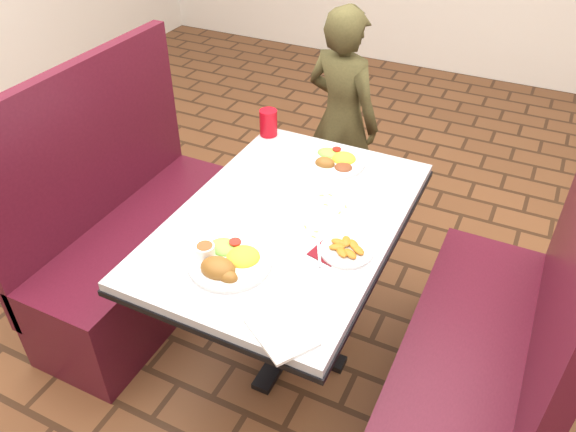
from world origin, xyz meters
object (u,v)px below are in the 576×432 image
(booth_bench_right, at_px, (480,362))
(plantain_plate, at_px, (346,250))
(near_dinner_plate, at_px, (228,258))
(red_tumbler, at_px, (268,123))
(diner_person, at_px, (342,120))
(dining_table, at_px, (288,236))
(far_dinner_plate, at_px, (336,159))
(booth_bench_left, at_px, (137,242))

(booth_bench_right, distance_m, plantain_plate, 0.69)
(near_dinner_plate, height_order, plantain_plate, near_dinner_plate)
(booth_bench_right, xyz_separation_m, red_tumbler, (-1.16, 0.53, 0.48))
(diner_person, height_order, near_dinner_plate, diner_person)
(dining_table, distance_m, plantain_plate, 0.31)
(dining_table, xyz_separation_m, near_dinner_plate, (-0.06, -0.34, 0.13))
(far_dinner_plate, bearing_deg, dining_table, -92.41)
(near_dinner_plate, distance_m, red_tumbler, 0.92)
(plantain_plate, bearing_deg, dining_table, 160.03)
(booth_bench_left, xyz_separation_m, plantain_plate, (1.07, -0.10, 0.43))
(red_tumbler, bearing_deg, far_dinner_plate, -14.94)
(booth_bench_right, distance_m, far_dinner_plate, 1.00)
(near_dinner_plate, bearing_deg, dining_table, 79.53)
(near_dinner_plate, bearing_deg, booth_bench_left, 155.41)
(booth_bench_left, relative_size, far_dinner_plate, 4.68)
(far_dinner_plate, relative_size, plantain_plate, 1.38)
(booth_bench_left, bearing_deg, plantain_plate, -5.31)
(near_dinner_plate, height_order, red_tumbler, red_tumbler)
(diner_person, relative_size, near_dinner_plate, 4.34)
(booth_bench_left, xyz_separation_m, near_dinner_plate, (0.74, -0.34, 0.45))
(booth_bench_right, xyz_separation_m, plantain_plate, (-0.52, -0.10, 0.43))
(dining_table, xyz_separation_m, red_tumbler, (-0.36, 0.53, 0.16))
(near_dinner_plate, relative_size, red_tumbler, 2.30)
(red_tumbler, bearing_deg, booth_bench_left, -129.55)
(booth_bench_right, bearing_deg, red_tumbler, 155.38)
(dining_table, xyz_separation_m, plantain_plate, (0.27, -0.10, 0.11))
(far_dinner_plate, bearing_deg, red_tumbler, 165.06)
(diner_person, bearing_deg, red_tumbler, 88.58)
(booth_bench_right, distance_m, diner_person, 1.48)
(dining_table, bearing_deg, red_tumbler, 124.15)
(dining_table, height_order, diner_person, diner_person)
(booth_bench_right, bearing_deg, far_dinner_plate, 151.15)
(booth_bench_left, distance_m, far_dinner_plate, 1.02)
(dining_table, xyz_separation_m, booth_bench_right, (0.80, 0.00, -0.32))
(dining_table, height_order, red_tumbler, red_tumbler)
(far_dinner_plate, bearing_deg, booth_bench_right, -28.85)
(dining_table, distance_m, booth_bench_left, 0.86)
(near_dinner_plate, bearing_deg, diner_person, 95.41)
(far_dinner_plate, height_order, plantain_plate, far_dinner_plate)
(booth_bench_left, bearing_deg, far_dinner_plate, 27.77)
(booth_bench_right, relative_size, red_tumbler, 9.70)
(booth_bench_left, distance_m, red_tumbler, 0.84)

